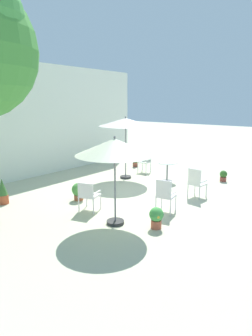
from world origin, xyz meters
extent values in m
plane|color=beige|center=(0.00, 0.00, 0.00)|extent=(60.00, 60.00, 0.00)
cube|color=white|center=(0.00, 4.67, 2.25)|extent=(10.34, 0.30, 4.50)
cylinder|color=#2D2D2D|center=(1.26, 1.50, 0.04)|extent=(0.44, 0.44, 0.08)
cylinder|color=slate|center=(1.26, 1.50, 1.19)|extent=(0.04, 0.04, 2.39)
cone|color=beige|center=(1.26, 1.50, 2.24)|extent=(2.10, 2.10, 0.31)
sphere|color=slate|center=(1.26, 1.50, 2.42)|extent=(0.06, 0.06, 0.06)
cylinder|color=#2D2D2D|center=(-2.38, -1.10, 0.04)|extent=(0.44, 0.44, 0.08)
cylinder|color=slate|center=(-2.38, -1.10, 1.08)|extent=(0.04, 0.04, 2.15)
cone|color=beige|center=(-2.38, -1.10, 1.95)|extent=(1.89, 1.89, 0.40)
sphere|color=slate|center=(-2.38, -1.10, 2.18)|extent=(0.06, 0.06, 0.06)
cylinder|color=white|center=(1.87, -0.05, 0.74)|extent=(0.72, 0.72, 0.02)
cylinder|color=slate|center=(1.87, -0.05, 0.36)|extent=(0.06, 0.06, 0.73)
cylinder|color=slate|center=(1.87, -0.05, 0.01)|extent=(0.40, 0.40, 0.03)
cube|color=silver|center=(0.85, -1.77, 0.43)|extent=(0.50, 0.51, 0.04)
cube|color=silver|center=(0.65, -1.75, 0.70)|extent=(0.09, 0.44, 0.50)
cube|color=silver|center=(0.83, -1.98, 0.55)|extent=(0.41, 0.09, 0.03)
cube|color=silver|center=(0.88, -1.56, 0.55)|extent=(0.41, 0.09, 0.03)
cylinder|color=silver|center=(1.04, -2.01, 0.21)|extent=(0.04, 0.04, 0.41)
cylinder|color=silver|center=(1.08, -1.59, 0.21)|extent=(0.04, 0.04, 0.41)
cylinder|color=silver|center=(0.62, -1.96, 0.21)|extent=(0.04, 0.04, 0.41)
cylinder|color=silver|center=(0.67, -1.54, 0.21)|extent=(0.04, 0.04, 0.41)
cube|color=white|center=(-2.12, 0.08, 0.43)|extent=(0.60, 0.61, 0.04)
cube|color=white|center=(-2.33, 0.01, 0.65)|extent=(0.17, 0.46, 0.40)
cube|color=white|center=(-2.06, -0.14, 0.55)|extent=(0.42, 0.16, 0.03)
cube|color=white|center=(-2.19, 0.30, 0.55)|extent=(0.42, 0.16, 0.03)
cylinder|color=white|center=(-1.84, -0.08, 0.20)|extent=(0.04, 0.04, 0.41)
cylinder|color=white|center=(-1.98, 0.36, 0.20)|extent=(0.04, 0.04, 0.41)
cylinder|color=white|center=(-2.27, -0.20, 0.20)|extent=(0.04, 0.04, 0.41)
cylinder|color=white|center=(-2.40, 0.23, 0.20)|extent=(0.04, 0.04, 0.41)
cube|color=white|center=(-0.87, -1.65, 0.45)|extent=(0.52, 0.53, 0.04)
cube|color=white|center=(-1.08, -1.69, 0.71)|extent=(0.11, 0.44, 0.48)
cube|color=white|center=(-0.84, -1.86, 0.57)|extent=(0.41, 0.11, 0.03)
cube|color=white|center=(-0.91, -1.44, 0.57)|extent=(0.41, 0.11, 0.03)
cylinder|color=white|center=(-0.63, -1.83, 0.22)|extent=(0.04, 0.04, 0.43)
cylinder|color=white|center=(-0.70, -1.41, 0.22)|extent=(0.04, 0.04, 0.43)
cylinder|color=white|center=(-1.04, -1.89, 0.22)|extent=(0.04, 0.04, 0.43)
cylinder|color=white|center=(-1.11, -1.48, 0.22)|extent=(0.04, 0.04, 0.43)
cube|color=white|center=(2.52, 1.48, 0.46)|extent=(0.46, 0.48, 0.04)
cube|color=white|center=(2.71, 1.49, 0.68)|extent=(0.07, 0.43, 0.41)
cube|color=white|center=(2.51, 1.68, 0.58)|extent=(0.38, 0.07, 0.03)
cube|color=white|center=(2.54, 1.28, 0.58)|extent=(0.38, 0.07, 0.03)
cylinder|color=white|center=(2.32, 1.67, 0.22)|extent=(0.04, 0.04, 0.44)
cylinder|color=white|center=(2.35, 1.26, 0.22)|extent=(0.04, 0.04, 0.44)
cylinder|color=white|center=(2.70, 1.70, 0.22)|extent=(0.04, 0.04, 0.44)
cylinder|color=white|center=(2.73, 1.29, 0.22)|extent=(0.04, 0.04, 0.44)
cylinder|color=brown|center=(3.23, -1.74, 0.09)|extent=(0.24, 0.24, 0.17)
cylinder|color=#382819|center=(3.23, -1.74, 0.16)|extent=(0.21, 0.21, 0.02)
sphere|color=#326324|center=(3.23, -1.74, 0.29)|extent=(0.28, 0.28, 0.28)
cylinder|color=#A05638|center=(-1.74, 0.97, 0.08)|extent=(0.28, 0.28, 0.17)
cylinder|color=#382819|center=(-1.74, 0.97, 0.16)|extent=(0.25, 0.25, 0.02)
sphere|color=#4B903E|center=(-1.74, 0.97, 0.34)|extent=(0.41, 0.41, 0.41)
sphere|color=gold|center=(-1.67, 1.06, 0.33)|extent=(0.11, 0.11, 0.11)
sphere|color=gold|center=(-1.87, 1.05, 0.35)|extent=(0.10, 0.10, 0.10)
sphere|color=gold|center=(-1.88, 0.97, 0.30)|extent=(0.10, 0.10, 0.10)
cylinder|color=#BD5231|center=(-3.38, 2.49, 0.14)|extent=(0.31, 0.31, 0.27)
cylinder|color=#382819|center=(-3.38, 2.49, 0.26)|extent=(0.27, 0.27, 0.02)
cone|color=#3D6D32|center=(-3.38, 2.49, 0.52)|extent=(0.30, 0.30, 0.50)
cylinder|color=#B1563C|center=(-1.97, -2.04, 0.10)|extent=(0.26, 0.26, 0.21)
cylinder|color=#382819|center=(-1.97, -2.04, 0.20)|extent=(0.23, 0.23, 0.02)
sphere|color=#449945|center=(-1.97, -2.04, 0.36)|extent=(0.35, 0.35, 0.35)
sphere|color=gold|center=(-2.09, -2.07, 0.39)|extent=(0.09, 0.09, 0.09)
sphere|color=gold|center=(-1.84, -2.05, 0.43)|extent=(0.07, 0.07, 0.07)
sphere|color=gold|center=(-1.87, -2.00, 0.41)|extent=(0.07, 0.07, 0.07)
sphere|color=gold|center=(-2.06, -2.15, 0.35)|extent=(0.08, 0.08, 0.08)
cylinder|color=brown|center=(3.21, 2.46, 0.10)|extent=(0.26, 0.26, 0.21)
cylinder|color=#382819|center=(3.21, 2.46, 0.20)|extent=(0.23, 0.23, 0.02)
cone|color=#4B7236|center=(3.21, 2.46, 0.49)|extent=(0.25, 0.25, 0.57)
camera|label=1|loc=(-7.50, -5.54, 2.99)|focal=30.88mm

